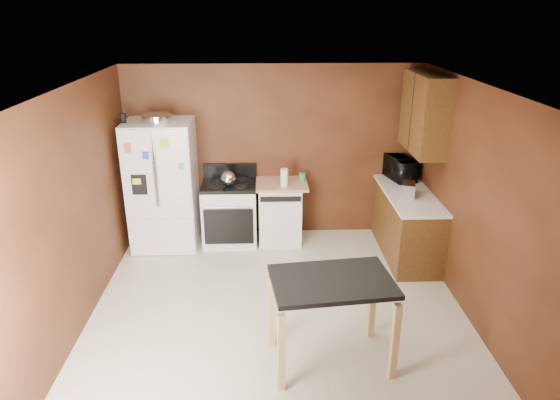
{
  "coord_description": "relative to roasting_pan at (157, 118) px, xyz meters",
  "views": [
    {
      "loc": [
        -0.14,
        -4.71,
        3.24
      ],
      "look_at": [
        0.05,
        0.85,
        1.06
      ],
      "focal_mm": 32.0,
      "sensor_mm": 36.0,
      "label": 1
    }
  ],
  "objects": [
    {
      "name": "wall_front",
      "position": [
        1.54,
        -4.09,
        -0.6
      ],
      "size": [
        4.2,
        0.0,
        4.2
      ],
      "primitive_type": "plane",
      "rotation": [
        -1.57,
        0.0,
        0.0
      ],
      "color": "#5E2F18",
      "rests_on": "ground"
    },
    {
      "name": "paper_towel",
      "position": [
        1.68,
        -0.03,
        -0.84
      ],
      "size": [
        0.11,
        0.11,
        0.25
      ],
      "primitive_type": "cylinder",
      "rotation": [
        0.0,
        0.0,
        0.05
      ],
      "color": "white",
      "rests_on": "dishwasher"
    },
    {
      "name": "green_canister",
      "position": [
        1.95,
        0.19,
        -0.91
      ],
      "size": [
        0.12,
        0.12,
        0.11
      ],
      "primitive_type": "cylinder",
      "rotation": [
        0.0,
        0.0,
        0.33
      ],
      "color": "#389255",
      "rests_on": "dishwasher"
    },
    {
      "name": "right_cabinets",
      "position": [
        3.38,
        -0.36,
        -0.94
      ],
      "size": [
        0.63,
        1.58,
        2.45
      ],
      "color": "brown",
      "rests_on": "ground"
    },
    {
      "name": "ceiling",
      "position": [
        1.54,
        -1.84,
        0.65
      ],
      "size": [
        4.5,
        4.5,
        0.0
      ],
      "primitive_type": "plane",
      "rotation": [
        3.14,
        0.0,
        0.0
      ],
      "color": "white",
      "rests_on": "ground"
    },
    {
      "name": "floor",
      "position": [
        1.54,
        -1.84,
        -1.85
      ],
      "size": [
        4.5,
        4.5,
        0.0
      ],
      "primitive_type": "plane",
      "color": "silver",
      "rests_on": "ground"
    },
    {
      "name": "refrigerator",
      "position": [
        -0.01,
        0.02,
        -0.95
      ],
      "size": [
        0.9,
        0.8,
        1.8
      ],
      "color": "white",
      "rests_on": "ground"
    },
    {
      "name": "wall_left",
      "position": [
        -0.56,
        -1.84,
        -0.6
      ],
      "size": [
        0.0,
        4.5,
        4.5
      ],
      "primitive_type": "plane",
      "rotation": [
        1.57,
        0.0,
        1.57
      ],
      "color": "#5E2F18",
      "rests_on": "ground"
    },
    {
      "name": "pen_cup",
      "position": [
        -0.44,
        -0.04,
        0.01
      ],
      "size": [
        0.08,
        0.08,
        0.12
      ],
      "primitive_type": "cylinder",
      "color": "black",
      "rests_on": "refrigerator"
    },
    {
      "name": "microwave",
      "position": [
        3.35,
        0.2,
        -0.8
      ],
      "size": [
        0.49,
        0.61,
        0.3
      ],
      "primitive_type": "imported",
      "rotation": [
        0.0,
        0.0,
        1.83
      ],
      "color": "black",
      "rests_on": "right_cabinets"
    },
    {
      "name": "wall_back",
      "position": [
        1.54,
        0.41,
        -0.6
      ],
      "size": [
        4.2,
        0.0,
        4.2
      ],
      "primitive_type": "plane",
      "rotation": [
        1.57,
        0.0,
        0.0
      ],
      "color": "#5E2F18",
      "rests_on": "ground"
    },
    {
      "name": "kettle",
      "position": [
        0.91,
        -0.03,
        -0.84
      ],
      "size": [
        0.21,
        0.21,
        0.21
      ],
      "primitive_type": "sphere",
      "color": "silver",
      "rests_on": "gas_range"
    },
    {
      "name": "toaster",
      "position": [
        3.28,
        -0.52,
        -0.86
      ],
      "size": [
        0.22,
        0.29,
        0.19
      ],
      "primitive_type": "cube",
      "rotation": [
        0.0,
        0.0,
        -0.27
      ],
      "color": "silver",
      "rests_on": "right_cabinets"
    },
    {
      "name": "island",
      "position": [
        2.01,
        -2.6,
        -1.09
      ],
      "size": [
        1.18,
        0.86,
        0.91
      ],
      "color": "black",
      "rests_on": "ground"
    },
    {
      "name": "wall_right",
      "position": [
        3.64,
        -1.84,
        -0.6
      ],
      "size": [
        0.0,
        4.5,
        4.5
      ],
      "primitive_type": "plane",
      "rotation": [
        1.57,
        0.0,
        -1.57
      ],
      "color": "#5E2F18",
      "rests_on": "ground"
    },
    {
      "name": "roasting_pan",
      "position": [
        0.0,
        0.0,
        0.0
      ],
      "size": [
        0.39,
        0.39,
        0.1
      ],
      "primitive_type": "cylinder",
      "color": "silver",
      "rests_on": "refrigerator"
    },
    {
      "name": "gas_range",
      "position": [
        0.9,
        0.08,
        -1.39
      ],
      "size": [
        0.76,
        0.68,
        1.1
      ],
      "color": "white",
      "rests_on": "ground"
    },
    {
      "name": "dishwasher",
      "position": [
        1.62,
        0.11,
        -1.4
      ],
      "size": [
        0.78,
        0.63,
        0.89
      ],
      "color": "white",
      "rests_on": "ground"
    }
  ]
}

